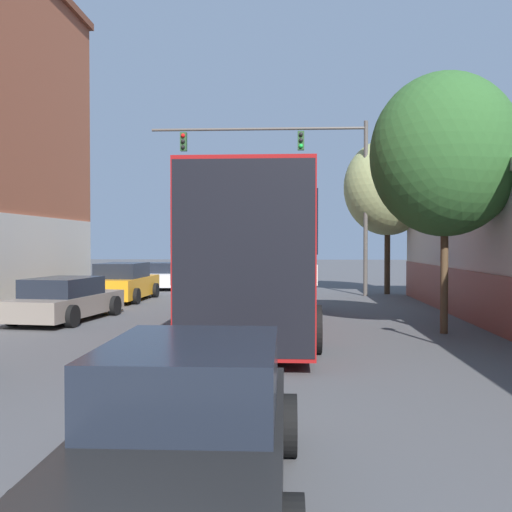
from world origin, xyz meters
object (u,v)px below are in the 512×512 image
object	(u,v)px
traffic_signal_gantry	(304,169)
bus	(261,249)
hatchback_foreground	(189,428)
street_tree_far	(388,187)
parked_car_left_mid	(162,276)
parked_car_left_distant	(124,283)
parked_car_left_far	(66,300)
street_tree_near	(445,155)

from	to	relation	value
traffic_signal_gantry	bus	bearing A→B (deg)	-97.68
hatchback_foreground	traffic_signal_gantry	distance (m)	21.31
hatchback_foreground	street_tree_far	xyz separation A→B (m)	(5.25, 21.69, 4.08)
bus	traffic_signal_gantry	bearing A→B (deg)	-7.11
parked_car_left_mid	street_tree_far	bearing A→B (deg)	-108.29
bus	parked_car_left_mid	world-z (taller)	bus
parked_car_left_mid	traffic_signal_gantry	size ratio (longest dim) A/B	0.43
parked_car_left_distant	traffic_signal_gantry	bearing A→B (deg)	-67.79
bus	parked_car_left_mid	size ratio (longest dim) A/B	2.78
parked_car_left_far	parked_car_left_distant	distance (m)	6.08
bus	hatchback_foreground	bearing A→B (deg)	179.77
parked_car_left_distant	parked_car_left_far	bearing A→B (deg)	-178.39
bus	parked_car_left_distant	size ratio (longest dim) A/B	2.45
parked_car_left_far	parked_car_left_mid	bearing A→B (deg)	6.46
bus	parked_car_left_mid	xyz separation A→B (m)	(-5.59, 13.63, -1.49)
parked_car_left_mid	parked_car_left_distant	xyz separation A→B (m)	(-0.18, -6.17, 0.08)
bus	parked_car_left_mid	bearing A→B (deg)	22.87
parked_car_left_far	bus	bearing A→B (deg)	-95.98
street_tree_far	parked_car_left_mid	bearing A→B (deg)	166.60
traffic_signal_gantry	street_tree_far	world-z (taller)	traffic_signal_gantry
parked_car_left_far	street_tree_far	distance (m)	15.16
hatchback_foreground	bus	bearing A→B (deg)	-1.11
bus	parked_car_left_distant	world-z (taller)	bus
parked_car_left_far	street_tree_far	bearing A→B (deg)	-40.88
parked_car_left_distant	street_tree_far	distance (m)	12.14
hatchback_foreground	street_tree_near	distance (m)	11.79
bus	hatchback_foreground	size ratio (longest dim) A/B	2.71
parked_car_left_mid	traffic_signal_gantry	xyz separation A→B (m)	(6.95, -3.52, 4.81)
parked_car_left_mid	street_tree_far	world-z (taller)	street_tree_far
parked_car_left_mid	parked_car_left_distant	world-z (taller)	parked_car_left_distant
parked_car_left_mid	street_tree_near	bearing A→B (deg)	-149.09
hatchback_foreground	parked_car_left_distant	distance (m)	18.92
parked_car_left_far	street_tree_near	bearing A→B (deg)	-92.95
parked_car_left_distant	street_tree_far	size ratio (longest dim) A/B	0.67
bus	traffic_signal_gantry	distance (m)	10.73
parked_car_left_distant	street_tree_near	bearing A→B (deg)	-125.73
bus	parked_car_left_distant	xyz separation A→B (m)	(-5.77, 7.46, -1.41)
street_tree_near	street_tree_far	size ratio (longest dim) A/B	0.95
parked_car_left_far	traffic_signal_gantry	bearing A→B (deg)	-31.91
parked_car_left_far	street_tree_near	distance (m)	11.27
parked_car_left_far	parked_car_left_distant	xyz separation A→B (m)	(0.02, 6.08, 0.10)
street_tree_near	parked_car_left_mid	bearing A→B (deg)	125.80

